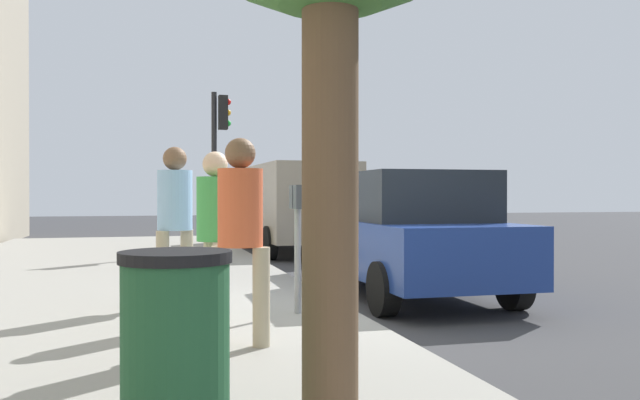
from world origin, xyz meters
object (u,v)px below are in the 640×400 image
object	(u,v)px
parked_sedan_near	(408,234)
pedestrian_bystander	(240,222)
parked_van_far	(293,203)
trash_bin	(176,347)
traffic_signal	(219,145)
parking_officer	(175,210)
parking_meter	(298,221)
pedestrian_at_meter	(215,222)

from	to	relation	value
parked_sedan_near	pedestrian_bystander	bearing A→B (deg)	137.28
parked_van_far	parked_sedan_near	bearing A→B (deg)	180.00
parked_sedan_near	parked_van_far	world-z (taller)	parked_van_far
pedestrian_bystander	trash_bin	distance (m)	2.35
pedestrian_bystander	trash_bin	size ratio (longest dim) A/B	1.78
parked_van_far	traffic_signal	bearing A→B (deg)	123.12
parking_officer	parked_sedan_near	size ratio (longest dim) A/B	0.42
parking_meter	traffic_signal	xyz separation A→B (m)	(7.84, -0.00, 1.41)
parking_meter	parking_officer	distance (m)	1.55
parking_meter	parked_van_far	size ratio (longest dim) A/B	0.27
parked_van_far	pedestrian_at_meter	bearing A→B (deg)	162.68
pedestrian_at_meter	traffic_signal	distance (m)	8.28
parking_meter	parking_officer	xyz separation A→B (m)	(0.87, 1.28, 0.10)
parking_officer	parked_sedan_near	world-z (taller)	parking_officer
pedestrian_at_meter	parking_officer	xyz separation A→B (m)	(1.14, 0.35, 0.09)
trash_bin	pedestrian_bystander	bearing A→B (deg)	-16.55
parking_officer	parked_sedan_near	distance (m)	3.41
parking_meter	parked_van_far	bearing A→B (deg)	-12.40
pedestrian_at_meter	trash_bin	size ratio (longest dim) A/B	1.73
parking_meter	traffic_signal	size ratio (longest dim) A/B	0.39
pedestrian_at_meter	pedestrian_bystander	distance (m)	1.11
parked_sedan_near	parked_van_far	xyz separation A→B (m)	(7.45, -0.00, 0.36)
parked_sedan_near	trash_bin	size ratio (longest dim) A/B	4.37
pedestrian_at_meter	traffic_signal	size ratio (longest dim) A/B	0.49
parking_meter	parked_sedan_near	xyz separation A→B (m)	(1.70, -2.01, -0.27)
trash_bin	parking_officer	bearing A→B (deg)	-2.57
parked_sedan_near	parked_van_far	bearing A→B (deg)	-0.00
parked_sedan_near	traffic_signal	bearing A→B (deg)	18.14
parked_sedan_near	parking_officer	bearing A→B (deg)	104.18
parking_meter	traffic_signal	distance (m)	7.96
parking_meter	parked_van_far	xyz separation A→B (m)	(9.15, -2.01, 0.09)
traffic_signal	parked_van_far	bearing A→B (deg)	-56.88
trash_bin	parking_meter	bearing A→B (deg)	-22.53
pedestrian_bystander	traffic_signal	xyz separation A→B (m)	(9.21, -0.83, 1.36)
pedestrian_at_meter	parking_officer	world-z (taller)	parking_officer
trash_bin	parked_sedan_near	bearing A→B (deg)	-33.54
parking_meter	parking_officer	bearing A→B (deg)	55.85
parking_officer	parked_sedan_near	xyz separation A→B (m)	(0.83, -3.29, -0.37)
parking_meter	pedestrian_bystander	xyz separation A→B (m)	(-1.38, 0.83, 0.05)
parking_meter	pedestrian_bystander	bearing A→B (deg)	148.94
pedestrian_bystander	traffic_signal	size ratio (longest dim) A/B	0.50
parked_van_far	traffic_signal	world-z (taller)	traffic_signal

